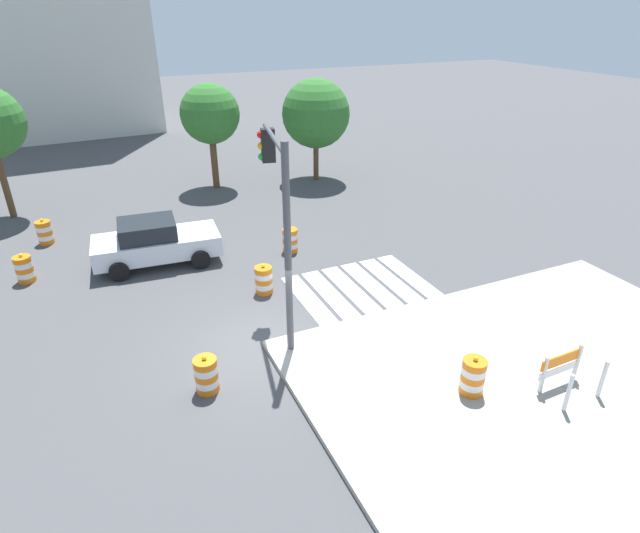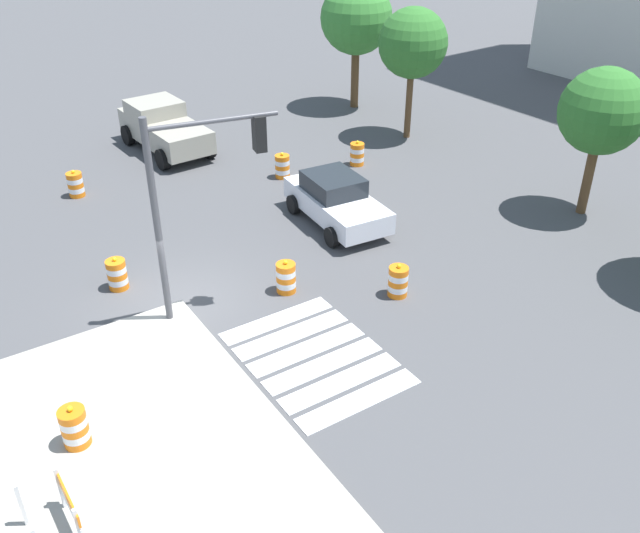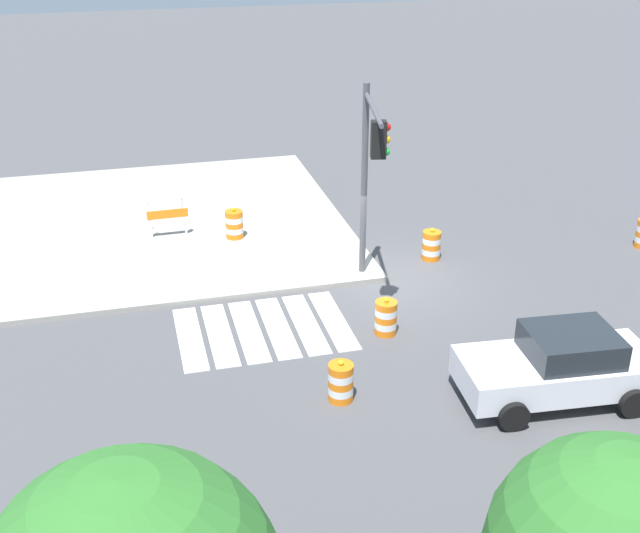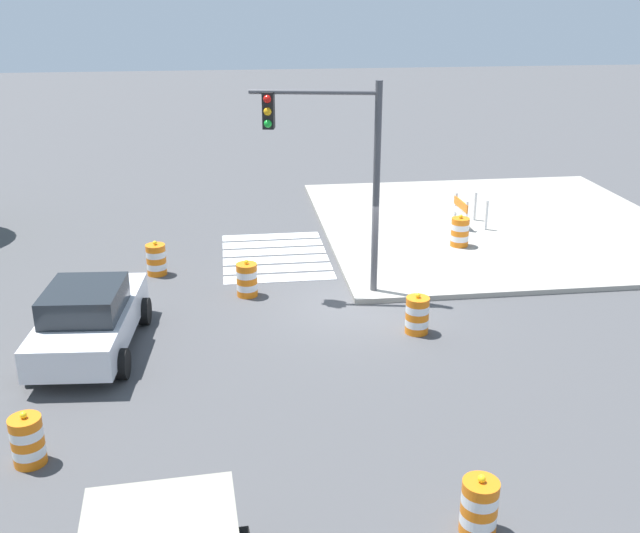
# 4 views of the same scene
# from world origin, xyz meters

# --- Properties ---
(ground_plane) EXTENTS (120.00, 120.00, 0.00)m
(ground_plane) POSITION_xyz_m (0.00, 0.00, 0.00)
(ground_plane) COLOR #474749
(sidewalk_corner) EXTENTS (12.00, 12.00, 0.15)m
(sidewalk_corner) POSITION_xyz_m (6.00, -6.00, 0.07)
(sidewalk_corner) COLOR #9E998E
(sidewalk_corner) RESTS_ON ground
(crosswalk_stripes) EXTENTS (4.35, 3.20, 0.02)m
(crosswalk_stripes) POSITION_xyz_m (4.00, 1.80, 0.01)
(crosswalk_stripes) COLOR silver
(crosswalk_stripes) RESTS_ON ground
(sports_car) EXTENTS (4.43, 2.40, 1.63)m
(sports_car) POSITION_xyz_m (-1.76, 6.38, 0.81)
(sports_car) COLOR silver
(sports_car) RESTS_ON ground
(traffic_barrel_near_corner) EXTENTS (0.56, 0.56, 1.02)m
(traffic_barrel_near_corner) POSITION_xyz_m (-5.41, 9.91, 0.45)
(traffic_barrel_near_corner) COLOR orange
(traffic_barrel_near_corner) RESTS_ON ground
(traffic_barrel_crosswalk_end) EXTENTS (0.56, 0.56, 1.02)m
(traffic_barrel_crosswalk_end) POSITION_xyz_m (2.92, 5.29, 0.45)
(traffic_barrel_crosswalk_end) COLOR orange
(traffic_barrel_crosswalk_end) RESTS_ON ground
(traffic_barrel_median_near) EXTENTS (0.56, 0.56, 1.02)m
(traffic_barrel_median_near) POSITION_xyz_m (-1.78, -1.17, 0.45)
(traffic_barrel_median_near) COLOR orange
(traffic_barrel_median_near) RESTS_ON ground
(traffic_barrel_median_far) EXTENTS (0.56, 0.56, 1.02)m
(traffic_barrel_median_far) POSITION_xyz_m (-5.97, 6.78, 0.45)
(traffic_barrel_median_far) COLOR orange
(traffic_barrel_median_far) RESTS_ON ground
(traffic_barrel_lane_center) EXTENTS (0.56, 0.56, 1.02)m
(traffic_barrel_lane_center) POSITION_xyz_m (1.02, 2.76, 0.45)
(traffic_barrel_lane_center) COLOR orange
(traffic_barrel_lane_center) RESTS_ON ground
(traffic_barrel_on_sidewalk) EXTENTS (0.56, 0.56, 1.02)m
(traffic_barrel_on_sidewalk) POSITION_xyz_m (3.82, -3.99, 0.60)
(traffic_barrel_on_sidewalk) COLOR orange
(traffic_barrel_on_sidewalk) RESTS_ON sidewalk_corner
(construction_barricade) EXTENTS (1.30, 0.80, 1.00)m
(construction_barricade) POSITION_xyz_m (5.85, -4.80, 0.72)
(construction_barricade) COLOR silver
(construction_barricade) RESTS_ON sidewalk_corner
(traffic_light_pole) EXTENTS (0.82, 3.24, 5.50)m
(traffic_light_pole) POSITION_xyz_m (0.81, 0.52, 3.91)
(traffic_light_pole) COLOR #4C4C51
(traffic_light_pole) RESTS_ON sidewalk_corner
(street_tree_streetside_near) EXTENTS (2.82, 2.82, 5.03)m
(street_tree_streetside_near) POSITION_xyz_m (2.34, 13.95, 3.59)
(street_tree_streetside_near) COLOR brown
(street_tree_streetside_near) RESTS_ON ground
(street_tree_corner_lot) EXTENTS (3.40, 3.40, 5.09)m
(street_tree_corner_lot) POSITION_xyz_m (7.45, 13.03, 3.38)
(street_tree_corner_lot) COLOR brown
(street_tree_corner_lot) RESTS_ON ground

